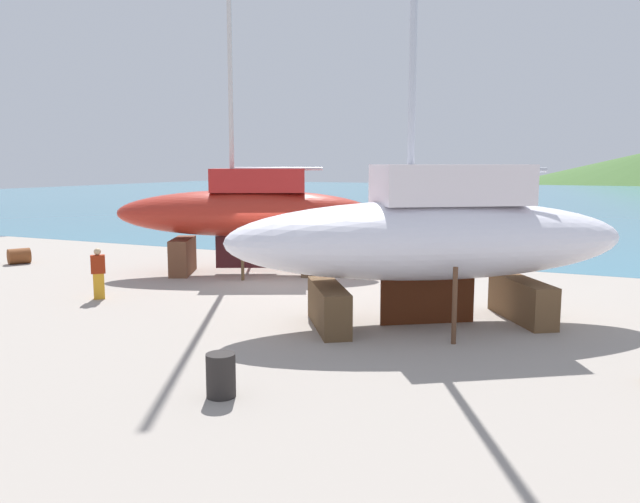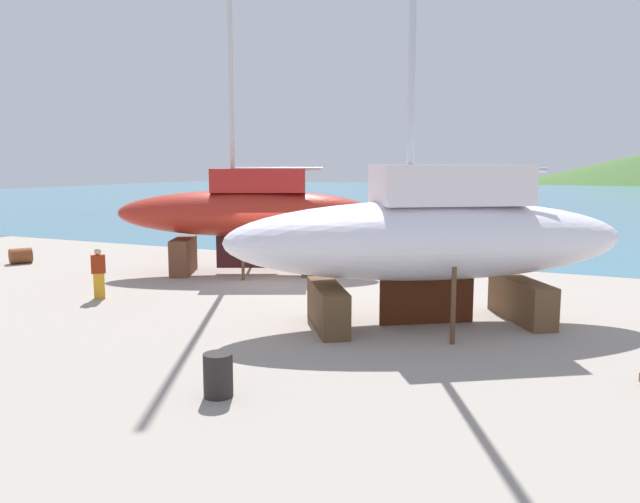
{
  "view_description": "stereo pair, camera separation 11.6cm",
  "coord_description": "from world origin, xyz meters",
  "px_view_note": "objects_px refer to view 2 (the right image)",
  "views": [
    {
      "loc": [
        11.21,
        -19.88,
        4.29
      ],
      "look_at": [
        2.62,
        -1.06,
        1.42
      ],
      "focal_mm": 35.52,
      "sensor_mm": 36.0,
      "label": 1
    },
    {
      "loc": [
        11.32,
        -19.83,
        4.29
      ],
      "look_at": [
        2.62,
        -1.06,
        1.42
      ],
      "focal_mm": 35.52,
      "sensor_mm": 36.0,
      "label": 2
    }
  ],
  "objects_px": {
    "barrel_rust_near": "(218,375)",
    "worker": "(99,273)",
    "sailboat_small_center": "(247,212)",
    "sailboat_large_starboard": "(430,237)",
    "barrel_rust_mid": "(21,256)"
  },
  "relations": [
    {
      "from": "barrel_rust_mid",
      "to": "barrel_rust_near",
      "type": "relative_size",
      "value": 1.05
    },
    {
      "from": "sailboat_small_center",
      "to": "barrel_rust_mid",
      "type": "relative_size",
      "value": 21.02
    },
    {
      "from": "barrel_rust_near",
      "to": "worker",
      "type": "bearing_deg",
      "value": 145.93
    },
    {
      "from": "barrel_rust_mid",
      "to": "barrel_rust_near",
      "type": "xyz_separation_m",
      "value": [
        16.75,
        -9.72,
        0.08
      ]
    },
    {
      "from": "sailboat_small_center",
      "to": "sailboat_large_starboard",
      "type": "xyz_separation_m",
      "value": [
        8.59,
        -4.81,
        -0.07
      ]
    },
    {
      "from": "sailboat_small_center",
      "to": "barrel_rust_near",
      "type": "height_order",
      "value": "sailboat_small_center"
    },
    {
      "from": "barrel_rust_near",
      "to": "sailboat_large_starboard",
      "type": "bearing_deg",
      "value": 73.15
    },
    {
      "from": "sailboat_small_center",
      "to": "barrel_rust_near",
      "type": "xyz_separation_m",
      "value": [
        6.49,
        -11.74,
        -2.03
      ]
    },
    {
      "from": "sailboat_large_starboard",
      "to": "barrel_rust_near",
      "type": "distance_m",
      "value": 7.5
    },
    {
      "from": "sailboat_small_center",
      "to": "worker",
      "type": "bearing_deg",
      "value": 47.42
    },
    {
      "from": "sailboat_small_center",
      "to": "sailboat_large_starboard",
      "type": "height_order",
      "value": "sailboat_small_center"
    },
    {
      "from": "sailboat_large_starboard",
      "to": "worker",
      "type": "xyz_separation_m",
      "value": [
        -10.43,
        -1.3,
        -1.52
      ]
    },
    {
      "from": "barrel_rust_mid",
      "to": "barrel_rust_near",
      "type": "height_order",
      "value": "barrel_rust_near"
    },
    {
      "from": "sailboat_small_center",
      "to": "barrel_rust_near",
      "type": "bearing_deg",
      "value": 93.13
    },
    {
      "from": "sailboat_small_center",
      "to": "worker",
      "type": "height_order",
      "value": "sailboat_small_center"
    }
  ]
}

